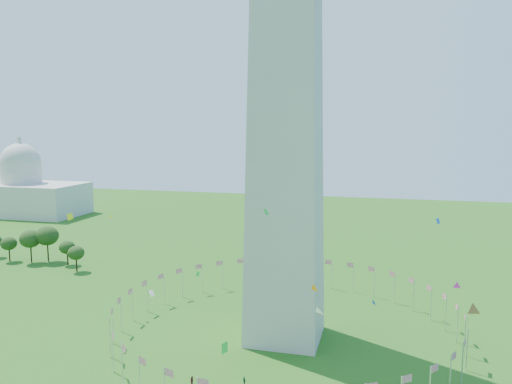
% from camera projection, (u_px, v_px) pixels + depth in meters
% --- Properties ---
extents(flag_ring, '(80.24, 80.24, 9.00)m').
position_uv_depth(flag_ring, '(285.00, 319.00, 118.60)').
color(flag_ring, silver).
rests_on(flag_ring, ground).
extents(capitol_building, '(70.00, 35.00, 46.00)m').
position_uv_depth(capitol_building, '(21.00, 175.00, 285.79)').
color(capitol_building, beige).
rests_on(capitol_building, ground).
extents(kites_aloft, '(99.22, 68.92, 36.01)m').
position_uv_depth(kites_aloft, '(330.00, 292.00, 88.05)').
color(kites_aloft, white).
rests_on(kites_aloft, ground).
extents(tree_line_west, '(54.80, 15.83, 13.15)m').
position_uv_depth(tree_line_west, '(26.00, 248.00, 184.49)').
color(tree_line_west, '#2B501A').
rests_on(tree_line_west, ground).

